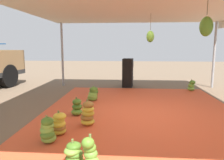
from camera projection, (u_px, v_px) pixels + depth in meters
ground_plane at (33, 110)px, 6.02m from camera, size 40.00×40.00×0.00m
tarp_orange at (140, 112)px, 5.80m from camera, size 6.62×5.29×0.01m
tent_canopy at (146, 6)px, 5.36m from camera, size 8.00×7.00×2.85m
banana_bunch_0 at (59, 124)px, 4.31m from camera, size 0.40×0.42×0.50m
banana_bunch_1 at (93, 94)px, 6.98m from camera, size 0.45×0.46×0.49m
banana_bunch_2 at (191, 86)px, 8.56m from camera, size 0.36×0.37×0.46m
banana_bunch_3 at (74, 154)px, 3.21m from camera, size 0.39×0.38×0.41m
banana_bunch_4 at (91, 156)px, 2.99m from camera, size 0.32×0.31×0.57m
banana_bunch_5 at (88, 114)px, 4.82m from camera, size 0.44×0.44×0.60m
banana_bunch_6 at (48, 131)px, 3.92m from camera, size 0.41×0.39×0.53m
banana_bunch_7 at (77, 107)px, 5.53m from camera, size 0.36×0.34×0.47m
speaker_stack at (128, 73)px, 9.38m from camera, size 0.61×0.50×1.24m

